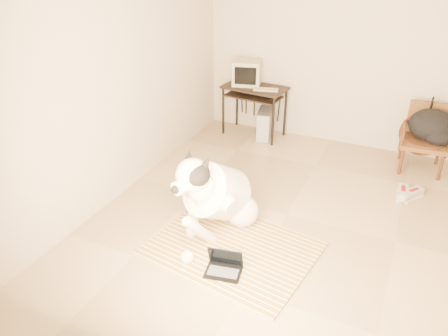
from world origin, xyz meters
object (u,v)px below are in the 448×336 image
Objects in this scene: dog at (217,195)px; laptop at (224,266)px; computer_desk at (254,94)px; rattan_chair at (424,138)px; pc_tower at (265,124)px; crt_monitor at (247,72)px; backpack at (433,127)px.

laptop is at bearing -59.53° from dog.
laptop is 0.37× the size of computer_desk.
dog is 1.48× the size of computer_desk.
computer_desk is 2.47m from rattan_chair.
laptop is 0.43× the size of rattan_chair.
dog is 2.50m from pc_tower.
laptop is at bearing -71.45° from crt_monitor.
pc_tower is 2.36m from backpack.
dog is 2.51× the size of backpack.
rattan_chair is at bearing 63.00° from laptop.
rattan_chair is (2.61, -0.17, -0.53)m from crt_monitor.
crt_monitor reaches higher than computer_desk.
computer_desk is (-0.91, 3.11, 0.60)m from laptop.
crt_monitor is 2.67m from rattan_chair.
pc_tower is 0.58× the size of rattan_chair.
computer_desk is 1.14× the size of rattan_chair.
pc_tower is at bearing 178.28° from rattan_chair.
crt_monitor reaches higher than backpack.
laptop is 0.63× the size of backpack.
laptop is 3.47m from backpack.
crt_monitor is 0.84× the size of backpack.
crt_monitor reaches higher than rattan_chair.
laptop is 0.73× the size of pc_tower.
backpack is at bearing 50.62° from dog.
dog reaches higher than laptop.
pc_tower is at bearing 98.20° from dog.
computer_desk is at bearing 178.10° from backpack.
backpack is at bearing 3.08° from rattan_chair.
rattan_chair is at bearing -2.04° from computer_desk.
crt_monitor is at bearing 152.45° from computer_desk.
crt_monitor is 0.56× the size of rattan_chair.
rattan_chair is 0.18m from backpack.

